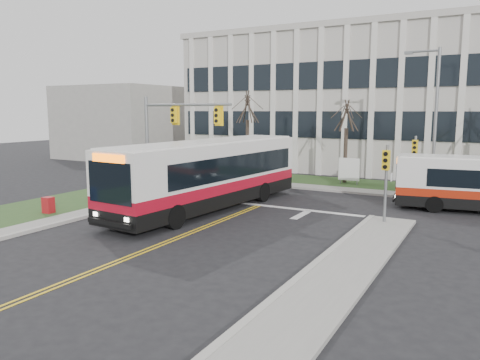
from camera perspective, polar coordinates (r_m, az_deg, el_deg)
name	(u,v)px	position (r m, az deg, el deg)	size (l,w,h in m)	color
ground	(173,240)	(20.00, -8.14, -7.22)	(120.00, 120.00, 0.00)	black
sidewalk_east	(294,325)	(12.35, 6.59, -17.10)	(2.00, 26.00, 0.14)	#9E9B93
sidewalk_cross	(376,193)	(31.71, 16.29, -1.49)	(44.00, 1.60, 0.14)	#9E9B93
building_lawn	(385,187)	(34.42, 17.31, -0.78)	(44.00, 5.00, 0.12)	#2C4C20
office_building	(416,103)	(45.83, 20.71, 8.74)	(40.00, 16.00, 12.00)	#B5B0A7
building_annex	(127,122)	(55.93, -13.62, 6.86)	(12.00, 12.00, 8.00)	#9E9B93
mast_arm_signal	(168,129)	(28.38, -8.73, 6.13)	(6.11, 0.38, 6.20)	slate
signal_pole_near	(386,173)	(22.87, 17.36, 0.86)	(0.34, 0.39, 3.80)	slate
signal_pole_far	(415,157)	(31.20, 20.50, 2.66)	(0.34, 0.39, 3.80)	slate
streetlight	(433,113)	(31.75, 22.47, 7.52)	(2.15, 0.25, 9.20)	slate
directory_sign	(349,170)	(34.35, 13.14, 1.23)	(1.50, 0.12, 2.00)	slate
tree_left	(248,109)	(37.72, 0.92, 8.71)	(1.80, 1.80, 7.70)	#42352B
tree_mid	(347,117)	(34.91, 12.87, 7.47)	(1.80, 1.80, 6.82)	#42352B
bus_main	(209,176)	(25.52, -3.79, 0.49)	(2.98, 13.78, 3.67)	silver
newspaper_box_red	(48,206)	(26.19, -22.32, -2.96)	(0.50, 0.45, 0.95)	maroon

